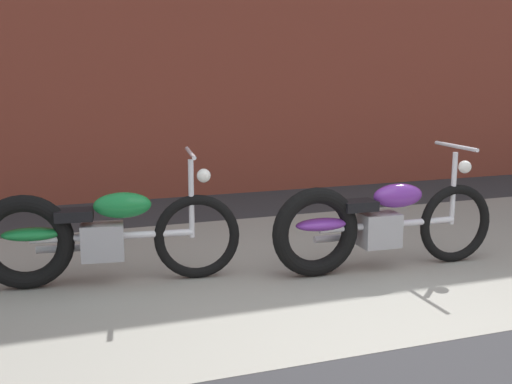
{
  "coord_description": "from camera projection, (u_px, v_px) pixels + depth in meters",
  "views": [
    {
      "loc": [
        -2.05,
        -3.05,
        1.65
      ],
      "look_at": [
        -0.5,
        1.3,
        0.75
      ],
      "focal_mm": 44.58,
      "sensor_mm": 36.0,
      "label": 1
    }
  ],
  "objects": [
    {
      "name": "sidewalk_slab",
      "position": [
        293.0,
        265.0,
        5.43
      ],
      "size": [
        36.0,
        3.5,
        0.01
      ],
      "primitive_type": "cube",
      "color": "gray",
      "rests_on": "ground"
    },
    {
      "name": "motorcycle_green",
      "position": [
        92.0,
        235.0,
        4.87
      ],
      "size": [
        2.0,
        0.64,
        1.03
      ],
      "rotation": [
        0.0,
        0.0,
        -0.14
      ],
      "color": "black",
      "rests_on": "ground"
    },
    {
      "name": "ground_plane",
      "position": [
        407.0,
        348.0,
        3.81
      ],
      "size": [
        80.0,
        80.0,
        0.0
      ],
      "primitive_type": "plane",
      "color": "#2D2D30"
    },
    {
      "name": "motorcycle_purple",
      "position": [
        371.0,
        224.0,
        5.21
      ],
      "size": [
        2.01,
        0.58,
        1.03
      ],
      "rotation": [
        0.0,
        0.0,
        -0.04
      ],
      "color": "black",
      "rests_on": "ground"
    }
  ]
}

